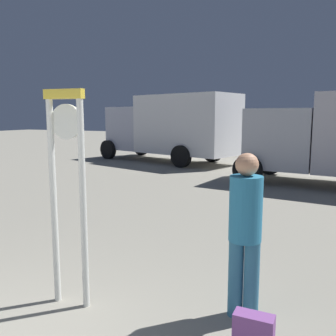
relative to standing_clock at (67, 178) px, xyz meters
name	(u,v)px	position (x,y,z in m)	size (l,w,h in m)	color
standing_clock	(67,178)	(0.00, 0.00, 0.00)	(0.46, 0.13, 2.35)	white
person_near_clock	(245,228)	(1.80, 0.51, -0.46)	(0.33, 0.33, 1.72)	teal
box_truck_far	(172,126)	(-4.15, 11.89, 0.20)	(6.97, 4.08, 2.96)	white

